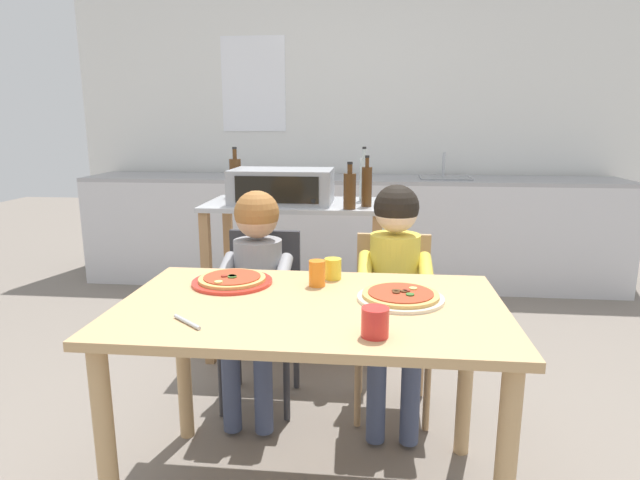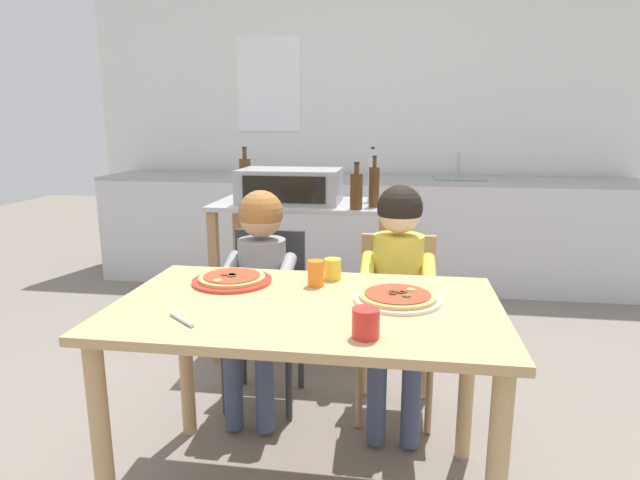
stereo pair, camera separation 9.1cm
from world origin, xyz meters
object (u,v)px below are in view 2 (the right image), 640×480
object	(u,v)px
dining_chair_right	(396,311)
pizza_plate_red_rimmed	(232,279)
drinking_cup_red	(366,323)
toaster_oven	(290,186)
dining_chair_left	(266,303)
bottle_brown_beer	(374,186)
dining_table	(307,334)
child_in_grey_shirt	(259,272)
child_in_yellow_shirt	(398,276)
bottle_tall_green_wine	(356,190)
bottle_squat_spirits	(372,179)
bottle_clear_vinegar	(245,177)
pizza_plate_cream	(397,298)
kitchen_island_cart	(304,254)
drinking_cup_yellow	(333,269)
serving_spoon	(181,320)
drinking_cup_orange	(316,273)

from	to	relation	value
dining_chair_right	pizza_plate_red_rimmed	world-z (taller)	dining_chair_right
dining_chair_right	drinking_cup_red	xyz separation A→B (m)	(-0.09, -0.94, 0.30)
pizza_plate_red_rimmed	toaster_oven	bearing A→B (deg)	89.36
dining_chair_left	pizza_plate_red_rimmed	xyz separation A→B (m)	(-0.00, -0.51, 0.27)
toaster_oven	bottle_brown_beer	world-z (taller)	bottle_brown_beer
dining_table	pizza_plate_red_rimmed	size ratio (longest dim) A/B	4.29
child_in_grey_shirt	toaster_oven	bearing A→B (deg)	88.99
child_in_yellow_shirt	bottle_brown_beer	bearing A→B (deg)	103.06
dining_chair_left	bottle_brown_beer	bearing A→B (deg)	43.48
dining_chair_left	drinking_cup_red	distance (m)	1.13
bottle_brown_beer	toaster_oven	bearing A→B (deg)	170.08
bottle_tall_green_wine	bottle_brown_beer	size ratio (longest dim) A/B	0.90
bottle_squat_spirits	dining_table	xyz separation A→B (m)	(-0.14, -1.35, -0.39)
dining_table	child_in_grey_shirt	world-z (taller)	child_in_grey_shirt
bottle_tall_green_wine	bottle_clear_vinegar	bearing A→B (deg)	151.17
child_in_grey_shirt	pizza_plate_cream	bearing A→B (deg)	-39.63
drinking_cup_red	dining_chair_left	bearing A→B (deg)	119.15
bottle_brown_beer	child_in_yellow_shirt	world-z (taller)	bottle_brown_beer
dining_table	drinking_cup_red	world-z (taller)	drinking_cup_red
kitchen_island_cart	dining_chair_left	bearing A→B (deg)	-98.33
kitchen_island_cart	drinking_cup_red	world-z (taller)	kitchen_island_cart
child_in_grey_shirt	bottle_clear_vinegar	bearing A→B (deg)	109.53
drinking_cup_yellow	drinking_cup_red	distance (m)	0.57
kitchen_island_cart	dining_chair_right	bearing A→B (deg)	-47.22
bottle_tall_green_wine	pizza_plate_red_rimmed	world-z (taller)	bottle_tall_green_wine
dining_table	pizza_plate_cream	distance (m)	0.33
bottle_squat_spirits	child_in_yellow_shirt	bearing A→B (deg)	-78.77
toaster_oven	bottle_clear_vinegar	distance (m)	0.38
bottle_brown_beer	child_in_grey_shirt	size ratio (longest dim) A/B	0.27
pizza_plate_red_rimmed	pizza_plate_cream	bearing A→B (deg)	-11.51
dining_table	serving_spoon	world-z (taller)	serving_spoon
bottle_squat_spirits	drinking_cup_orange	distance (m)	1.19
pizza_plate_cream	pizza_plate_red_rimmed	bearing A→B (deg)	168.49
dining_chair_left	toaster_oven	bearing A→B (deg)	88.76
dining_chair_right	child_in_yellow_shirt	distance (m)	0.23
bottle_brown_beer	drinking_cup_orange	bearing A→B (deg)	-99.49
bottle_tall_green_wine	drinking_cup_yellow	size ratio (longest dim) A/B	3.02
bottle_brown_beer	serving_spoon	bearing A→B (deg)	-110.35
drinking_cup_red	pizza_plate_cream	bearing A→B (deg)	74.98
bottle_tall_green_wine	drinking_cup_orange	world-z (taller)	bottle_tall_green_wine
drinking_cup_yellow	serving_spoon	distance (m)	0.65
dining_chair_left	pizza_plate_cream	bearing A→B (deg)	-45.56
dining_table	pizza_plate_red_rimmed	bearing A→B (deg)	149.30
bottle_squat_spirits	serving_spoon	world-z (taller)	bottle_squat_spirits
child_in_yellow_shirt	drinking_cup_yellow	size ratio (longest dim) A/B	13.03
drinking_cup_yellow	drinking_cup_red	world-z (taller)	drinking_cup_red
dining_table	serving_spoon	size ratio (longest dim) A/B	9.18
child_in_grey_shirt	child_in_yellow_shirt	distance (m)	0.62
bottle_clear_vinegar	bottle_brown_beer	world-z (taller)	bottle_clear_vinegar
bottle_squat_spirits	serving_spoon	xyz separation A→B (m)	(-0.49, -1.58, -0.27)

